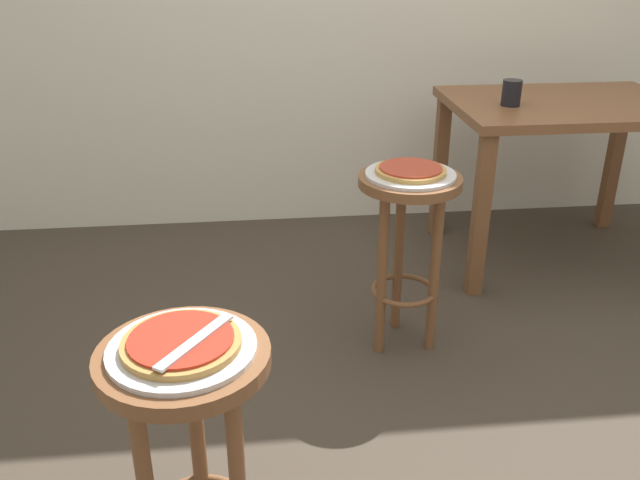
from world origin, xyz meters
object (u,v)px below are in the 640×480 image
stool_middle (408,224)px  serving_plate_middle (410,175)px  serving_plate_foreground (182,349)px  pizza_middle (411,170)px  pizza_foreground (181,342)px  cup_near_edge (512,93)px  dining_table (563,127)px  stool_foreground (189,422)px  pizza_server_knife (195,341)px

stool_middle → serving_plate_middle: (0.00, 0.00, 0.19)m
serving_plate_foreground → pizza_middle: bearing=54.7°
pizza_foreground → stool_middle: (0.69, 0.98, -0.20)m
pizza_middle → cup_near_edge: (0.56, 0.60, 0.12)m
serving_plate_middle → dining_table: size_ratio=0.31×
stool_foreground → dining_table: bearing=46.7°
serving_plate_foreground → pizza_foreground: 0.02m
stool_foreground → pizza_server_knife: (0.03, -0.02, 0.22)m
cup_near_edge → serving_plate_middle: bearing=-133.4°
cup_near_edge → serving_plate_foreground: bearing=-128.6°
serving_plate_middle → pizza_server_knife: bearing=-123.6°
stool_foreground → pizza_server_knife: pizza_server_knife is taller
pizza_foreground → serving_plate_middle: (0.69, 0.98, -0.02)m
serving_plate_middle → stool_foreground: bearing=-125.3°
cup_near_edge → pizza_server_knife: bearing=-127.5°
dining_table → pizza_server_knife: 2.23m
pizza_middle → cup_near_edge: size_ratio=2.25×
serving_plate_middle → pizza_server_knife: pizza_server_knife is taller
serving_plate_foreground → dining_table: bearing=46.7°
serving_plate_foreground → pizza_server_knife: bearing=-33.7°
stool_foreground → dining_table: dining_table is taller
serving_plate_foreground → stool_middle: size_ratio=0.45×
stool_middle → serving_plate_foreground: bearing=-125.3°
stool_foreground → serving_plate_middle: (0.69, 0.98, 0.19)m
stool_foreground → pizza_server_knife: bearing=-33.7°
stool_foreground → serving_plate_middle: 1.21m
dining_table → cup_near_edge: bearing=-169.1°
stool_middle → serving_plate_middle: size_ratio=2.14×
stool_foreground → stool_middle: bearing=54.7°
dining_table → stool_foreground: bearing=-133.3°
pizza_foreground → cup_near_edge: size_ratio=2.24×
stool_middle → cup_near_edge: cup_near_edge is taller
dining_table → serving_plate_foreground: bearing=-133.3°
pizza_foreground → dining_table: bearing=46.7°
cup_near_edge → pizza_middle: bearing=-133.4°
pizza_foreground → cup_near_edge: cup_near_edge is taller
cup_near_edge → pizza_server_knife: (-1.22, -1.59, -0.10)m
serving_plate_foreground → cup_near_edge: size_ratio=2.80×
serving_plate_middle → cup_near_edge: cup_near_edge is taller
serving_plate_foreground → pizza_foreground: bearing=-90.0°
serving_plate_foreground → stool_middle: bearing=54.7°
pizza_server_knife → stool_foreground: bearing=91.7°
dining_table → stool_middle: bearing=-142.3°
serving_plate_foreground → dining_table: dining_table is taller
stool_foreground → serving_plate_foreground: (-0.00, -0.00, 0.19)m
pizza_middle → pizza_foreground: bearing=-125.3°
dining_table → pizza_server_knife: (-1.50, -1.65, 0.07)m
pizza_foreground → stool_middle: 1.21m
stool_middle → pizza_middle: (0.00, 0.00, 0.20)m
stool_foreground → pizza_foreground: 0.20m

